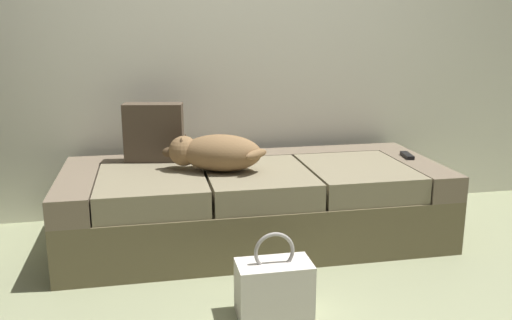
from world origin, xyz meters
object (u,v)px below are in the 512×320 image
at_px(tv_remote, 407,155).
at_px(throw_pillow, 154,132).
at_px(handbag, 274,287).
at_px(dog_tan, 215,152).
at_px(couch, 254,203).

bearing_deg(tv_remote, throw_pillow, -179.38).
relative_size(throw_pillow, handbag, 0.90).
xyz_separation_m(throw_pillow, handbag, (0.46, -1.11, -0.48)).
height_order(dog_tan, throw_pillow, throw_pillow).
bearing_deg(dog_tan, handbag, -79.92).
relative_size(couch, throw_pillow, 6.28).
xyz_separation_m(tv_remote, throw_pillow, (-1.50, 0.21, 0.16)).
height_order(dog_tan, handbag, dog_tan).
distance_m(tv_remote, handbag, 1.41).
distance_m(couch, handbag, 0.87).
distance_m(couch, dog_tan, 0.40).
xyz_separation_m(dog_tan, handbag, (0.14, -0.81, -0.42)).
height_order(couch, handbag, couch).
distance_m(dog_tan, throw_pillow, 0.44).
xyz_separation_m(couch, dog_tan, (-0.23, -0.05, 0.32)).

